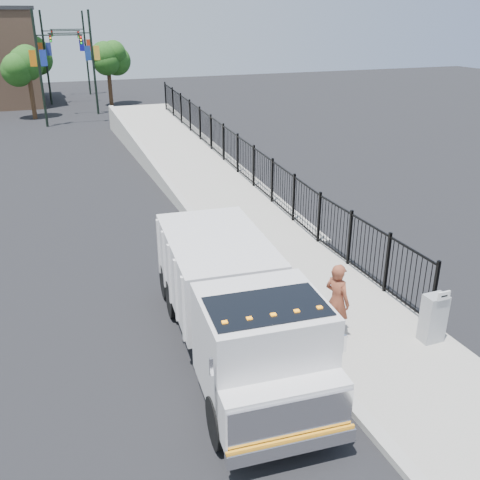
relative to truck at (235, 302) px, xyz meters
name	(u,v)px	position (x,y,z in m)	size (l,w,h in m)	color
ground	(274,317)	(1.62, 1.29, -1.48)	(120.00, 120.00, 0.00)	black
sidewalk	(376,339)	(3.55, -0.71, -1.42)	(3.55, 12.00, 0.12)	#9E998E
curb	(309,355)	(1.62, -0.71, -1.40)	(0.30, 12.00, 0.16)	#ADAAA3
ramp	(187,167)	(3.75, 17.29, -1.48)	(3.95, 24.00, 1.70)	#9E998E
iron_fence	(238,166)	(5.17, 13.29, -0.58)	(0.10, 28.00, 1.80)	black
truck	(235,302)	(0.00, 0.00, 0.00)	(3.08, 7.85, 2.63)	black
worker	(337,301)	(2.60, -0.24, -0.37)	(0.72, 0.47, 1.98)	brown
utility_cabinet	(433,318)	(4.72, -1.28, -0.73)	(0.55, 0.40, 1.25)	gray
arrow_sign	(444,296)	(4.72, -1.50, 0.00)	(0.35, 0.04, 0.22)	white
debris	(279,283)	(2.46, 2.79, -1.31)	(0.38, 0.38, 0.09)	silver
light_pole_0	(44,65)	(-2.41, 31.86, 2.89)	(3.77, 0.22, 8.00)	black
light_pole_1	(89,59)	(1.22, 36.12, 2.89)	(3.78, 0.22, 8.00)	black
light_pole_2	(49,54)	(-1.48, 42.91, 2.89)	(3.78, 0.22, 8.00)	black
light_pole_3	(83,50)	(2.04, 48.45, 2.89)	(3.77, 0.22, 8.00)	black
tree_0	(28,67)	(-3.45, 35.61, 2.47)	(2.67, 2.67, 5.33)	#382314
tree_1	(108,60)	(3.27, 40.40, 2.45)	(2.40, 2.40, 5.20)	#382314
tree_2	(32,56)	(-2.80, 47.40, 2.50)	(3.34, 3.34, 5.67)	#382314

